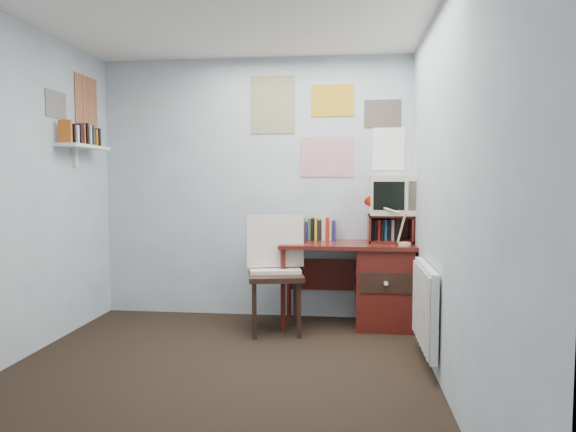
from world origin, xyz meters
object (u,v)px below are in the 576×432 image
Objects in this scene: crt_tv at (392,193)px; desk_chair at (276,276)px; desk_lamp at (405,224)px; radiator at (425,306)px; tv_riser at (390,228)px; wall_shelf at (83,147)px; desk at (377,282)px.

desk_chair is at bearing -157.28° from crt_tv.
desk_lamp is 0.94m from radiator.
tv_riser is (-0.10, 0.27, -0.06)m from desk_lamp.
wall_shelf is at bearing -175.60° from desk_lamp.
crt_tv reaches higher than desk_chair.
desk_lamp is at bearing 4.50° from wall_shelf.
crt_tv is 0.67× the size of wall_shelf.
desk is 1.21× the size of desk_chair.
desk_chair is 1.32m from crt_tv.
wall_shelf is at bearing -169.68° from tv_riser.
tv_riser is 0.97× the size of crt_tv.
crt_tv is at bearing 11.66° from desk_chair.
desk is 1.50× the size of radiator.
desk is at bearing 7.62° from desk_chair.
desk is 2.90× the size of crt_tv.
tv_riser is 0.32m from crt_tv.
desk_chair is 2.48× the size of tv_riser.
tv_riser is at bearing -134.49° from crt_tv.
tv_riser is (1.01, 0.42, 0.39)m from desk_chair.
tv_riser is 1.15m from radiator.
desk_chair is 1.33m from radiator.
tv_riser is at bearing 10.32° from wall_shelf.
radiator is (0.07, -0.77, -0.53)m from desk_lamp.
desk_lamp is at bearing -69.15° from tv_riser.
desk_lamp is at bearing -74.21° from crt_tv.
crt_tv is at bearing 45.76° from tv_riser.
wall_shelf is (-1.68, -0.07, 1.12)m from desk_chair.
wall_shelf is at bearing 171.24° from desk_chair.
desk_lamp is 0.40m from crt_tv.
desk_lamp reaches higher than desk_chair.
wall_shelf is (-2.69, -0.49, 0.74)m from tv_riser.
crt_tv is at bearing 43.37° from desk.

